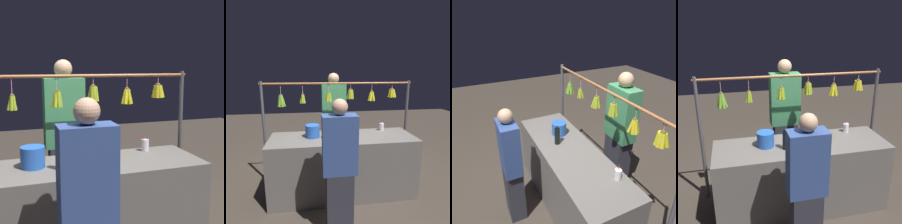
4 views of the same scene
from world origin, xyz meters
TOP-DOWN VIEW (x-y plane):
  - market_counter at (0.00, 0.00)m, footprint 2.08×0.67m
  - display_rack at (-0.02, -0.45)m, footprint 2.43×0.14m
  - water_bottle at (0.22, 0.08)m, footprint 0.07×0.07m
  - blue_bucket at (0.43, -0.04)m, footprint 0.20×0.20m
  - drink_cup at (-0.66, -0.22)m, footprint 0.07×0.07m
  - vendor_person at (0.04, -0.79)m, footprint 0.42×0.23m
  - customer_person at (0.15, 0.71)m, footprint 0.36×0.20m

SIDE VIEW (x-z plane):
  - market_counter at x=0.00m, z-range 0.00..0.88m
  - customer_person at x=0.15m, z-range -0.01..1.52m
  - vendor_person at x=0.04m, z-range -0.01..1.77m
  - drink_cup at x=-0.66m, z-range 0.86..1.03m
  - blue_bucket at x=0.43m, z-range 0.88..1.06m
  - water_bottle at x=0.22m, z-range 0.88..1.12m
  - display_rack at x=-0.02m, z-range 0.40..2.06m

